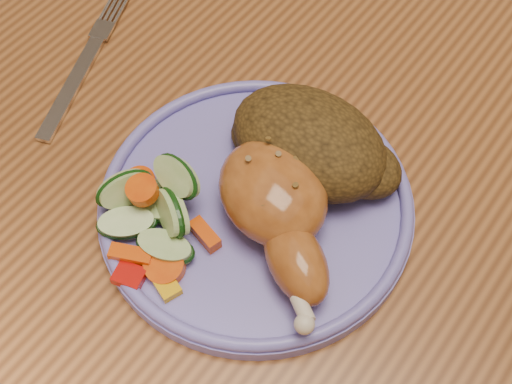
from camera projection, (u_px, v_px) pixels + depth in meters
dining_table at (424, 232)px, 0.64m from camera, size 0.90×1.40×0.75m
plate at (256, 207)px, 0.55m from camera, size 0.24×0.24×0.01m
plate_rim at (256, 199)px, 0.54m from camera, size 0.24×0.24×0.01m
chicken_leg at (278, 208)px, 0.52m from camera, size 0.14×0.13×0.05m
rice_pilaf at (312, 145)px, 0.55m from camera, size 0.14×0.09×0.06m
vegetable_pile at (153, 214)px, 0.53m from camera, size 0.10×0.11×0.05m
fork at (83, 65)px, 0.64m from camera, size 0.07×0.16×0.00m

